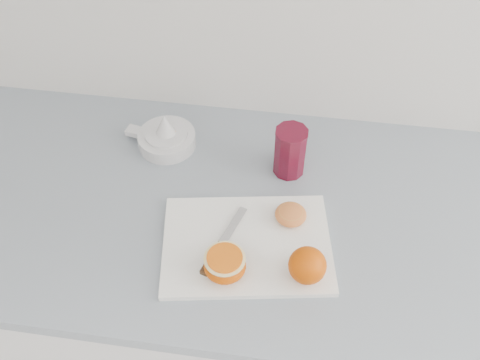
{
  "coord_description": "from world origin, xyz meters",
  "views": [
    {
      "loc": [
        0.12,
        1.01,
        1.75
      ],
      "look_at": [
        0.02,
        1.71,
        0.96
      ],
      "focal_mm": 40.0,
      "sensor_mm": 36.0,
      "label": 1
    }
  ],
  "objects_px": {
    "cutting_board": "(247,244)",
    "citrus_juicer": "(166,137)",
    "counter": "(231,308)",
    "half_orange": "(225,265)",
    "red_tumbler": "(290,153)"
  },
  "relations": [
    {
      "from": "red_tumbler",
      "to": "cutting_board",
      "type": "bearing_deg",
      "value": -106.31
    },
    {
      "from": "counter",
      "to": "citrus_juicer",
      "type": "height_order",
      "value": "citrus_juicer"
    },
    {
      "from": "citrus_juicer",
      "to": "counter",
      "type": "bearing_deg",
      "value": -42.41
    },
    {
      "from": "citrus_juicer",
      "to": "half_orange",
      "type": "bearing_deg",
      "value": -59.75
    },
    {
      "from": "counter",
      "to": "citrus_juicer",
      "type": "distance_m",
      "value": 0.52
    },
    {
      "from": "cutting_board",
      "to": "citrus_juicer",
      "type": "relative_size",
      "value": 1.95
    },
    {
      "from": "cutting_board",
      "to": "citrus_juicer",
      "type": "height_order",
      "value": "citrus_juicer"
    },
    {
      "from": "counter",
      "to": "half_orange",
      "type": "bearing_deg",
      "value": -82.99
    },
    {
      "from": "citrus_juicer",
      "to": "red_tumbler",
      "type": "distance_m",
      "value": 0.29
    },
    {
      "from": "counter",
      "to": "cutting_board",
      "type": "bearing_deg",
      "value": -62.54
    },
    {
      "from": "cutting_board",
      "to": "red_tumbler",
      "type": "relative_size",
      "value": 2.8
    },
    {
      "from": "half_orange",
      "to": "citrus_juicer",
      "type": "bearing_deg",
      "value": 120.25
    },
    {
      "from": "counter",
      "to": "half_orange",
      "type": "xyz_separation_m",
      "value": [
        0.02,
        -0.17,
        0.48
      ]
    },
    {
      "from": "red_tumbler",
      "to": "half_orange",
      "type": "bearing_deg",
      "value": -108.21
    },
    {
      "from": "half_orange",
      "to": "red_tumbler",
      "type": "relative_size",
      "value": 0.67
    }
  ]
}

